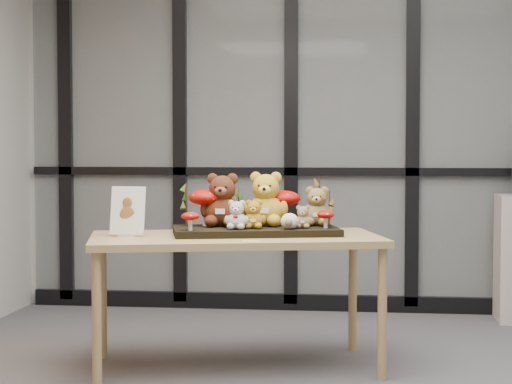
# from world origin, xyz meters

# --- Properties ---
(room_shell) EXTENTS (5.00, 5.00, 5.00)m
(room_shell) POSITION_xyz_m (0.00, 0.00, 1.68)
(room_shell) COLOR #ADABA4
(room_shell) RESTS_ON floor
(glass_partition) EXTENTS (4.90, 0.06, 2.78)m
(glass_partition) POSITION_xyz_m (-0.00, 2.47, 1.42)
(glass_partition) COLOR #2D383F
(glass_partition) RESTS_ON floor
(display_table) EXTENTS (1.74, 1.16, 0.75)m
(display_table) POSITION_xyz_m (-0.60, 0.60, 0.68)
(display_table) COLOR tan
(display_table) RESTS_ON floor
(diorama_tray) EXTENTS (1.00, 0.67, 0.04)m
(diorama_tray) POSITION_xyz_m (-0.50, 0.69, 0.77)
(diorama_tray) COLOR black
(diorama_tray) RESTS_ON display_table
(bear_pooh_yellow) EXTENTS (0.31, 0.29, 0.34)m
(bear_pooh_yellow) POSITION_xyz_m (-0.45, 0.79, 0.96)
(bear_pooh_yellow) COLOR gold
(bear_pooh_yellow) RESTS_ON diorama_tray
(bear_brown_medium) EXTENTS (0.30, 0.28, 0.33)m
(bear_brown_medium) POSITION_xyz_m (-0.70, 0.73, 0.95)
(bear_brown_medium) COLOR #4B2111
(bear_brown_medium) RESTS_ON diorama_tray
(bear_tan_back) EXTENTS (0.22, 0.21, 0.25)m
(bear_tan_back) POSITION_xyz_m (-0.16, 0.84, 0.91)
(bear_tan_back) COLOR olive
(bear_tan_back) RESTS_ON diorama_tray
(bear_small_yellow) EXTENTS (0.16, 0.15, 0.18)m
(bear_small_yellow) POSITION_xyz_m (-0.50, 0.61, 0.88)
(bear_small_yellow) COLOR #AC7A16
(bear_small_yellow) RESTS_ON diorama_tray
(bear_white_bow) EXTENTS (0.16, 0.15, 0.18)m
(bear_white_bow) POSITION_xyz_m (-0.59, 0.56, 0.88)
(bear_white_bow) COLOR beige
(bear_white_bow) RESTS_ON diorama_tray
(bear_beige_small) EXTENTS (0.13, 0.12, 0.14)m
(bear_beige_small) POSITION_xyz_m (-0.23, 0.66, 0.86)
(bear_beige_small) COLOR #94734E
(bear_beige_small) RESTS_ON diorama_tray
(plush_cream_hedgehog) EXTENTS (0.09, 0.08, 0.10)m
(plush_cream_hedgehog) POSITION_xyz_m (-0.30, 0.59, 0.84)
(plush_cream_hedgehog) COLOR white
(plush_cream_hedgehog) RESTS_ON diorama_tray
(mushroom_back_left) EXTENTS (0.21, 0.21, 0.23)m
(mushroom_back_left) POSITION_xyz_m (-0.79, 0.75, 0.90)
(mushroom_back_left) COLOR #9E0A05
(mushroom_back_left) RESTS_ON diorama_tray
(mushroom_back_right) EXTENTS (0.20, 0.20, 0.22)m
(mushroom_back_right) POSITION_xyz_m (-0.36, 0.87, 0.90)
(mushroom_back_right) COLOR #9E0A05
(mushroom_back_right) RESTS_ON diorama_tray
(mushroom_front_left) EXTENTS (0.10, 0.10, 0.11)m
(mushroom_front_left) POSITION_xyz_m (-0.83, 0.45, 0.84)
(mushroom_front_left) COLOR #9E0A05
(mushroom_front_left) RESTS_ON diorama_tray
(mushroom_front_right) EXTENTS (0.10, 0.10, 0.11)m
(mushroom_front_right) POSITION_xyz_m (-0.11, 0.68, 0.84)
(mushroom_front_right) COLOR #9E0A05
(mushroom_front_right) RESTS_ON diorama_tray
(sprig_green_far_left) EXTENTS (0.05, 0.05, 0.25)m
(sprig_green_far_left) POSITION_xyz_m (-0.90, 0.71, 0.91)
(sprig_green_far_left) COLOR #203D0D
(sprig_green_far_left) RESTS_ON diorama_tray
(sprig_green_mid_left) EXTENTS (0.05, 0.05, 0.24)m
(sprig_green_mid_left) POSITION_xyz_m (-0.78, 0.80, 0.91)
(sprig_green_mid_left) COLOR #203D0D
(sprig_green_mid_left) RESTS_ON diorama_tray
(sprig_dry_far_right) EXTENTS (0.05, 0.05, 0.28)m
(sprig_dry_far_right) POSITION_xyz_m (-0.15, 0.88, 0.93)
(sprig_dry_far_right) COLOR brown
(sprig_dry_far_right) RESTS_ON diorama_tray
(sprig_dry_mid_right) EXTENTS (0.05, 0.05, 0.21)m
(sprig_dry_mid_right) POSITION_xyz_m (-0.09, 0.77, 0.89)
(sprig_dry_mid_right) COLOR brown
(sprig_dry_mid_right) RESTS_ON diorama_tray
(sprig_green_centre) EXTENTS (0.05, 0.05, 0.21)m
(sprig_green_centre) POSITION_xyz_m (-0.62, 0.84, 0.89)
(sprig_green_centre) COLOR #203D0D
(sprig_green_centre) RESTS_ON diorama_tray
(sign_holder) EXTENTS (0.20, 0.07, 0.28)m
(sign_holder) POSITION_xyz_m (-1.18, 0.48, 0.87)
(sign_holder) COLOR silver
(sign_holder) RESTS_ON display_table
(label_card) EXTENTS (0.09, 0.03, 0.00)m
(label_card) POSITION_xyz_m (-0.48, 0.30, 0.75)
(label_card) COLOR white
(label_card) RESTS_ON display_table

